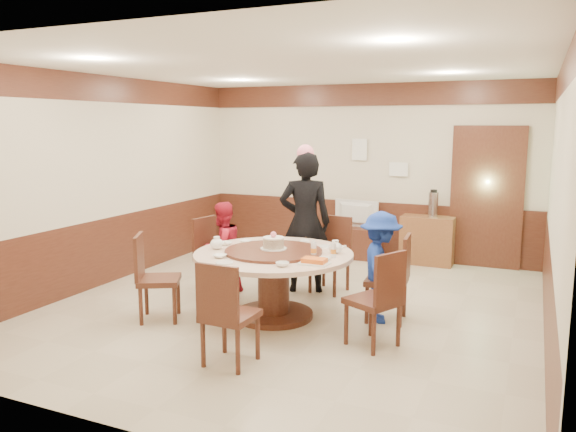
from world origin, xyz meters
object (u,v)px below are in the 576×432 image
at_px(banquet_table, 274,271).
at_px(television, 354,214).
at_px(side_cabinet, 427,240).
at_px(thermos, 433,205).
at_px(person_blue, 380,267).
at_px(shrimp_platter, 314,262).
at_px(birthday_cake, 273,243).
at_px(tv_stand, 354,242).
at_px(person_standing, 305,222).
at_px(person_red, 222,248).

bearing_deg(banquet_table, television, 90.71).
height_order(side_cabinet, thermos, thermos).
height_order(banquet_table, television, television).
relative_size(person_blue, side_cabinet, 1.53).
xyz_separation_m(shrimp_platter, television, (-0.65, 3.48, -0.06)).
xyz_separation_m(birthday_cake, side_cabinet, (1.15, 3.16, -0.47)).
height_order(birthday_cake, tv_stand, birthday_cake).
bearing_deg(side_cabinet, thermos, 0.00).
bearing_deg(tv_stand, side_cabinet, 1.46).
relative_size(banquet_table, person_standing, 0.98).
relative_size(tv_stand, side_cabinet, 1.06).
bearing_deg(birthday_cake, person_standing, 92.58).
height_order(birthday_cake, thermos, thermos).
bearing_deg(person_red, person_blue, 103.33).
height_order(person_red, thermos, person_red).
xyz_separation_m(person_standing, person_blue, (1.19, -0.72, -0.30)).
distance_m(birthday_cake, shrimp_platter, 0.72).
height_order(shrimp_platter, thermos, thermos).
bearing_deg(thermos, person_red, -129.88).
relative_size(shrimp_platter, tv_stand, 0.35).
relative_size(person_blue, birthday_cake, 4.18).
xyz_separation_m(person_blue, side_cabinet, (0.01, 2.83, -0.24)).
height_order(banquet_table, thermos, thermos).
relative_size(person_standing, side_cabinet, 2.27).
xyz_separation_m(side_cabinet, thermos, (0.07, 0.00, 0.56)).
bearing_deg(person_standing, tv_stand, -113.91).
bearing_deg(person_red, person_standing, 138.21).
distance_m(shrimp_platter, television, 3.54).
bearing_deg(thermos, television, -178.62).
xyz_separation_m(person_red, tv_stand, (0.95, 2.60, -0.34)).
height_order(person_blue, television, person_blue).
bearing_deg(person_red, tv_stand, 178.57).
relative_size(birthday_cake, tv_stand, 0.35).
bearing_deg(shrimp_platter, television, 100.57).
height_order(tv_stand, side_cabinet, side_cabinet).
bearing_deg(banquet_table, side_cabinet, 70.40).
bearing_deg(television, birthday_cake, 97.96).
relative_size(person_standing, person_red, 1.53).
distance_m(person_blue, shrimp_platter, 0.87).
bearing_deg(thermos, person_blue, -91.64).
height_order(person_blue, side_cabinet, person_blue).
relative_size(person_blue, shrimp_platter, 4.09).
relative_size(person_red, television, 1.58).
bearing_deg(tv_stand, television, 0.00).
distance_m(person_standing, birthday_cake, 1.06).
bearing_deg(television, person_blue, 120.11).
height_order(banquet_table, person_red, person_red).
distance_m(person_standing, side_cabinet, 2.48).
height_order(person_standing, tv_stand, person_standing).
relative_size(person_standing, thermos, 4.78).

